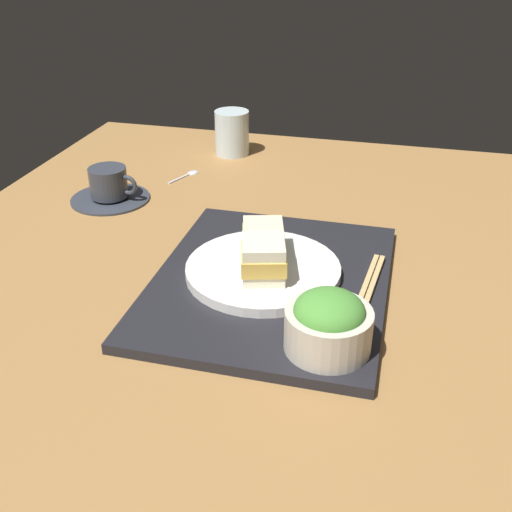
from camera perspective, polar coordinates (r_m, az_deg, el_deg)
ground_plane at (r=87.43cm, az=-4.18°, el=-4.24°), size 140.00×100.00×3.00cm
serving_tray at (r=87.38cm, az=1.37°, el=-2.44°), size 40.01×32.43×1.47cm
sandwich_plate at (r=87.46cm, az=0.66°, el=-1.29°), size 22.06×22.06×1.44cm
sandwich_near at (r=83.08cm, az=0.69°, el=-0.30°), size 8.13×7.62×5.50cm
sandwich_far at (r=88.58cm, az=0.66°, el=1.49°), size 8.01×7.51×4.91cm
salad_bowl at (r=72.25cm, az=6.74°, el=-6.19°), size 10.32×10.32×7.45cm
chopsticks_pair at (r=83.65cm, az=10.09°, el=-3.66°), size 22.48×3.68×0.70cm
coffee_cup at (r=116.62cm, az=-13.42°, el=6.19°), size 14.49×14.49×6.25cm
drinking_glass at (r=136.15cm, az=-2.24°, el=11.34°), size 7.41×7.41×9.48cm
teaspoon at (r=126.63cm, az=-6.18°, el=7.67°), size 8.36×4.34×0.80cm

